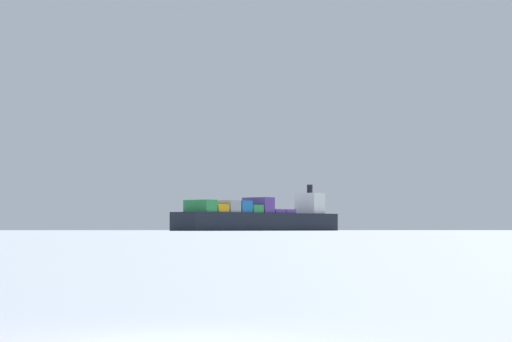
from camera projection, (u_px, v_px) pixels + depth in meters
cargo_ship at (258, 218)px, 768.82m from camera, size 130.75×98.55×32.51m
distant_headland at (222, 218)px, 1341.94m from camera, size 1119.28×418.18×26.99m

